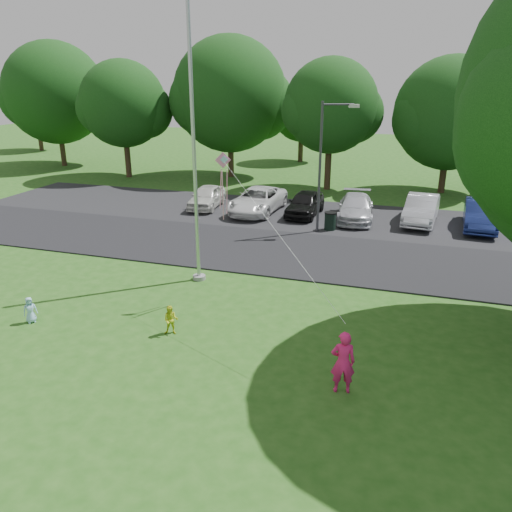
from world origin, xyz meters
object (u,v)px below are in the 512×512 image
(child_blue, at_px, (30,310))
(kite, at_px, (226,178))
(woman, at_px, (343,362))
(flagpole, at_px, (195,173))
(trash_can, at_px, (330,221))
(child_yellow, at_px, (171,320))
(street_lamp, at_px, (326,156))

(child_blue, height_order, kite, kite)
(woman, height_order, kite, kite)
(woman, bearing_deg, flagpole, -55.79)
(trash_can, bearing_deg, child_yellow, -102.95)
(flagpole, xyz_separation_m, child_yellow, (0.96, -4.30, -3.70))
(woman, relative_size, kite, 0.34)
(flagpole, distance_m, street_lamp, 8.37)
(woman, relative_size, child_yellow, 1.79)
(flagpole, distance_m, kite, 2.39)
(street_lamp, height_order, woman, street_lamp)
(flagpole, relative_size, child_yellow, 10.66)
(flagpole, bearing_deg, child_blue, -126.82)
(child_yellow, height_order, child_blue, child_yellow)
(woman, xyz_separation_m, child_blue, (-10.09, 0.75, -0.41))
(trash_can, height_order, woman, woman)
(woman, xyz_separation_m, child_yellow, (-5.43, 1.41, -0.37))
(street_lamp, height_order, trash_can, street_lamp)
(child_yellow, bearing_deg, street_lamp, 62.51)
(street_lamp, relative_size, kite, 1.28)
(street_lamp, xyz_separation_m, woman, (2.93, -13.32, -3.01))
(woman, bearing_deg, child_yellow, -28.53)
(trash_can, xyz_separation_m, child_yellow, (-2.83, -12.30, -0.02))
(flagpole, bearing_deg, kite, -40.45)
(child_blue, bearing_deg, woman, -54.11)
(street_lamp, xyz_separation_m, kite, (-1.65, -9.15, 0.55))
(child_yellow, xyz_separation_m, child_blue, (-4.67, -0.66, -0.04))
(flagpole, height_order, street_lamp, flagpole)
(kite, bearing_deg, child_yellow, -129.62)
(flagpole, xyz_separation_m, child_blue, (-3.71, -4.95, -3.73))
(woman, distance_m, kite, 7.13)
(child_blue, bearing_deg, kite, -18.14)
(kite, bearing_deg, child_blue, -170.73)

